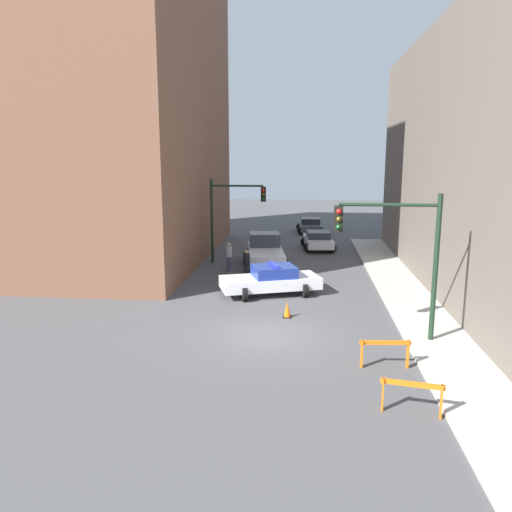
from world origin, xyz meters
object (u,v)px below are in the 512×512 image
object	(u,v)px
police_car	(271,280)
traffic_cone	(287,310)
white_truck	(265,251)
pedestrian_corner	(229,256)
traffic_light_near	(402,245)
barrier_mid	(385,349)
parked_car_mid	(310,225)
barrier_front	(412,392)
parked_car_near	(318,240)
pedestrian_crossing	(247,264)
traffic_light_far	(229,209)

from	to	relation	value
police_car	traffic_cone	world-z (taller)	police_car
white_truck	pedestrian_corner	world-z (taller)	white_truck
traffic_light_near	barrier_mid	size ratio (longest dim) A/B	3.25
traffic_cone	pedestrian_corner	bearing A→B (deg)	114.08
parked_car_mid	barrier_front	xyz separation A→B (m)	(2.35, -31.34, -0.06)
police_car	barrier_front	distance (m)	11.90
traffic_light_near	parked_car_near	bearing A→B (deg)	97.59
police_car	pedestrian_crossing	xyz separation A→B (m)	(-1.51, 2.73, 0.14)
traffic_light_far	white_truck	size ratio (longest dim) A/B	0.92
parked_car_near	traffic_light_far	bearing A→B (deg)	-142.20
white_truck	traffic_light_far	bearing A→B (deg)	156.38
parked_car_near	pedestrian_crossing	world-z (taller)	pedestrian_crossing
pedestrian_crossing	barrier_front	distance (m)	15.00
police_car	barrier_mid	world-z (taller)	police_car
traffic_light_near	barrier_front	distance (m)	6.04
parked_car_near	pedestrian_crossing	distance (m)	10.46
police_car	barrier_mid	bearing A→B (deg)	-172.33
pedestrian_corner	traffic_cone	xyz separation A→B (m)	(3.70, -8.29, -0.54)
traffic_light_far	police_car	size ratio (longest dim) A/B	1.03
traffic_light_near	traffic_light_far	bearing A→B (deg)	121.96
barrier_mid	police_car	bearing A→B (deg)	116.88
police_car	parked_car_mid	xyz separation A→B (m)	(2.03, 20.27, -0.05)
pedestrian_corner	barrier_mid	bearing A→B (deg)	-95.27
traffic_light_far	white_truck	bearing A→B (deg)	-15.65
traffic_light_near	barrier_mid	bearing A→B (deg)	-108.90
pedestrian_crossing	barrier_mid	xyz separation A→B (m)	(5.65, -10.90, -0.24)
white_truck	traffic_light_near	bearing A→B (deg)	-72.77
traffic_light_far	parked_car_near	distance (m)	8.18
parked_car_mid	pedestrian_corner	xyz separation A→B (m)	(-4.82, -15.42, 0.19)
parked_car_near	barrier_front	xyz separation A→B (m)	(1.85, -23.44, -0.06)
white_truck	barrier_mid	xyz separation A→B (m)	(4.95, -14.61, -0.29)
traffic_light_far	traffic_light_near	bearing A→B (deg)	-58.04
traffic_light_near	parked_car_mid	size ratio (longest dim) A/B	1.18
pedestrian_crossing	barrier_front	world-z (taller)	pedestrian_crossing
police_car	white_truck	distance (m)	6.49
police_car	white_truck	bearing A→B (deg)	-12.09
parked_car_mid	pedestrian_crossing	size ratio (longest dim) A/B	2.66
barrier_front	police_car	bearing A→B (deg)	111.60
parked_car_near	barrier_mid	bearing A→B (deg)	-91.10
white_truck	pedestrian_crossing	world-z (taller)	white_truck
traffic_light_far	parked_car_near	world-z (taller)	traffic_light_far
traffic_light_near	pedestrian_corner	distance (m)	13.44
pedestrian_crossing	traffic_light_near	bearing A→B (deg)	-60.99
parked_car_mid	barrier_mid	distance (m)	28.52
traffic_light_near	white_truck	bearing A→B (deg)	115.19
traffic_light_near	police_car	size ratio (longest dim) A/B	1.03
barrier_mid	white_truck	bearing A→B (deg)	108.71
police_car	parked_car_mid	world-z (taller)	police_car
pedestrian_corner	barrier_mid	xyz separation A→B (m)	(6.94, -13.02, -0.24)
police_car	parked_car_mid	bearing A→B (deg)	-24.93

